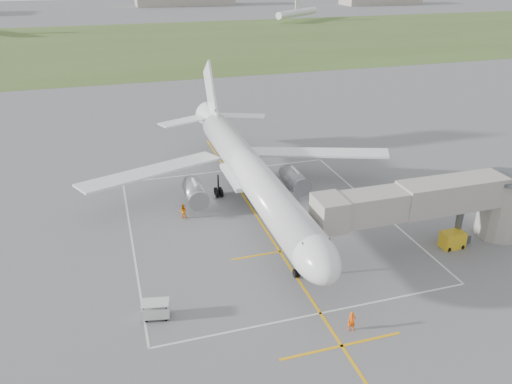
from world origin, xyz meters
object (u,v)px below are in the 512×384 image
object	(u,v)px
airliner	(249,171)
baggage_cart	(156,310)
gpu_unit	(452,240)
jet_bridge	(444,204)
ramp_worker_wing	(183,211)
ramp_worker_nose	(352,321)

from	to	relation	value
airliner	baggage_cart	world-z (taller)	airliner
gpu_unit	jet_bridge	bearing A→B (deg)	148.24
gpu_unit	ramp_worker_wing	bearing A→B (deg)	149.84
jet_bridge	baggage_cart	distance (m)	29.16
gpu_unit	ramp_worker_nose	xyz separation A→B (m)	(-15.48, -8.34, 0.02)
jet_bridge	ramp_worker_wing	world-z (taller)	jet_bridge
ramp_worker_nose	ramp_worker_wing	size ratio (longest dim) A/B	1.03
jet_bridge	gpu_unit	size ratio (longest dim) A/B	10.23
jet_bridge	baggage_cart	xyz separation A→B (m)	(-28.73, -3.05, -3.96)
jet_bridge	ramp_worker_nose	size ratio (longest dim) A/B	13.56
jet_bridge	ramp_worker_nose	bearing A→B (deg)	-147.47
airliner	ramp_worker_nose	world-z (taller)	airliner
airliner	gpu_unit	distance (m)	22.91
baggage_cart	jet_bridge	bearing A→B (deg)	17.55
airliner	jet_bridge	xyz separation A→B (m)	(15.72, -14.25, 0.35)
jet_bridge	ramp_worker_wing	xyz separation A→B (m)	(-23.74, 13.53, -3.91)
gpu_unit	baggage_cart	bearing A→B (deg)	-176.00
ramp_worker_nose	ramp_worker_wing	xyz separation A→B (m)	(-9.49, 22.62, -0.03)
gpu_unit	ramp_worker_nose	bearing A→B (deg)	-152.08
ramp_worker_nose	gpu_unit	bearing A→B (deg)	42.94
gpu_unit	airliner	bearing A→B (deg)	138.10
jet_bridge	baggage_cart	world-z (taller)	jet_bridge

